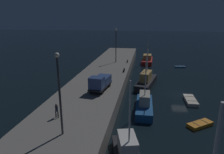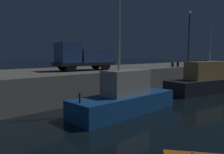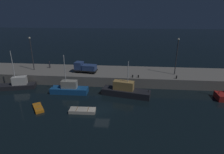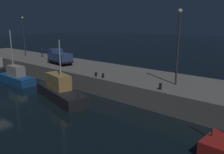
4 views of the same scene
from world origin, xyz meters
The scene contains 14 objects.
ground_plane centered at (0.00, 0.00, 0.00)m, with size 320.00×320.00×0.00m, color black.
pier_quay centered at (0.00, 14.12, 1.07)m, with size 74.56×9.16×2.15m.
fishing_boat_white centered at (3.74, 5.83, 1.00)m, with size 9.40×4.32×6.82m.
fishing_boat_orange centered at (-18.82, 7.22, 0.87)m, with size 7.92×4.09×7.96m.
fishing_trawler_green centered at (-7.27, 6.00, 0.91)m, with size 7.25×2.26×7.65m.
dinghy_orange_near centered at (-10.45, -0.75, 0.22)m, with size 2.94×3.36×0.47m.
dinghy_red_small centered at (-2.93, -1.01, 0.27)m, with size 4.17×1.67×0.58m.
lamp_post_west centered at (-18.15, 13.47, 6.67)m, with size 0.44×0.44×7.71m.
lamp_post_east centered at (14.37, 13.17, 6.74)m, with size 0.44×0.44×7.85m.
utility_truck centered at (-5.61, 12.63, 3.35)m, with size 5.40×2.65×2.37m.
dockworker centered at (-15.08, 15.35, 3.07)m, with size 0.38×0.42×1.62m.
bollard_west centered at (5.13, 10.28, 2.40)m, with size 0.28×0.28×0.50m, color black.
bollard_central centered at (14.12, 10.38, 2.46)m, with size 0.28×0.28×0.63m, color black.
bollard_east centered at (6.32, 10.30, 2.41)m, with size 0.28×0.28×0.52m, color black.
Camera 3 is at (4.13, -25.98, 15.06)m, focal length 29.15 mm.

